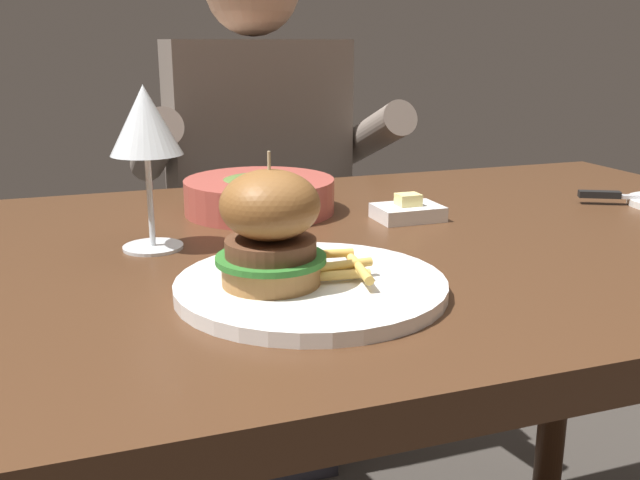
{
  "coord_description": "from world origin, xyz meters",
  "views": [
    {
      "loc": [
        -0.28,
        -0.79,
        0.98
      ],
      "look_at": [
        -0.05,
        -0.14,
        0.78
      ],
      "focal_mm": 40.0,
      "sensor_mm": 36.0,
      "label": 1
    }
  ],
  "objects_px": {
    "burger_sandwich": "(270,228)",
    "table_knife": "(639,196)",
    "soup_bowl": "(259,194)",
    "wine_glass": "(145,125)",
    "main_plate": "(311,286)",
    "diner_person": "(259,237)",
    "butter_dish": "(408,211)"
  },
  "relations": [
    {
      "from": "main_plate",
      "to": "diner_person",
      "type": "height_order",
      "value": "diner_person"
    },
    {
      "from": "burger_sandwich",
      "to": "diner_person",
      "type": "height_order",
      "value": "diner_person"
    },
    {
      "from": "wine_glass",
      "to": "soup_bowl",
      "type": "height_order",
      "value": "wine_glass"
    },
    {
      "from": "table_knife",
      "to": "soup_bowl",
      "type": "xyz_separation_m",
      "value": [
        -0.55,
        0.15,
        0.01
      ]
    },
    {
      "from": "burger_sandwich",
      "to": "wine_glass",
      "type": "bearing_deg",
      "value": 112.87
    },
    {
      "from": "soup_bowl",
      "to": "main_plate",
      "type": "bearing_deg",
      "value": -96.63
    },
    {
      "from": "main_plate",
      "to": "burger_sandwich",
      "type": "relative_size",
      "value": 2.09
    },
    {
      "from": "table_knife",
      "to": "soup_bowl",
      "type": "distance_m",
      "value": 0.56
    },
    {
      "from": "main_plate",
      "to": "diner_person",
      "type": "relative_size",
      "value": 0.23
    },
    {
      "from": "table_knife",
      "to": "butter_dish",
      "type": "height_order",
      "value": "butter_dish"
    },
    {
      "from": "butter_dish",
      "to": "diner_person",
      "type": "xyz_separation_m",
      "value": [
        -0.06,
        0.6,
        -0.19
      ]
    },
    {
      "from": "wine_glass",
      "to": "butter_dish",
      "type": "xyz_separation_m",
      "value": [
        0.35,
        0.03,
        -0.13
      ]
    },
    {
      "from": "wine_glass",
      "to": "main_plate",
      "type": "bearing_deg",
      "value": -58.69
    },
    {
      "from": "wine_glass",
      "to": "soup_bowl",
      "type": "bearing_deg",
      "value": 39.84
    },
    {
      "from": "soup_bowl",
      "to": "table_knife",
      "type": "bearing_deg",
      "value": -14.98
    },
    {
      "from": "table_knife",
      "to": "butter_dish",
      "type": "relative_size",
      "value": 2.22
    },
    {
      "from": "table_knife",
      "to": "soup_bowl",
      "type": "height_order",
      "value": "soup_bowl"
    },
    {
      "from": "wine_glass",
      "to": "table_knife",
      "type": "bearing_deg",
      "value": -0.52
    },
    {
      "from": "wine_glass",
      "to": "table_knife",
      "type": "height_order",
      "value": "wine_glass"
    },
    {
      "from": "main_plate",
      "to": "burger_sandwich",
      "type": "bearing_deg",
      "value": 178.08
    },
    {
      "from": "table_knife",
      "to": "diner_person",
      "type": "relative_size",
      "value": 0.17
    },
    {
      "from": "table_knife",
      "to": "main_plate",
      "type": "bearing_deg",
      "value": -160.99
    },
    {
      "from": "diner_person",
      "to": "table_knife",
      "type": "bearing_deg",
      "value": -56.35
    },
    {
      "from": "burger_sandwich",
      "to": "table_knife",
      "type": "distance_m",
      "value": 0.66
    },
    {
      "from": "soup_bowl",
      "to": "diner_person",
      "type": "distance_m",
      "value": 0.54
    },
    {
      "from": "burger_sandwich",
      "to": "soup_bowl",
      "type": "relative_size",
      "value": 0.59
    },
    {
      "from": "burger_sandwich",
      "to": "diner_person",
      "type": "distance_m",
      "value": 0.89
    },
    {
      "from": "butter_dish",
      "to": "table_knife",
      "type": "bearing_deg",
      "value": -5.43
    },
    {
      "from": "wine_glass",
      "to": "butter_dish",
      "type": "bearing_deg",
      "value": 4.63
    },
    {
      "from": "table_knife",
      "to": "diner_person",
      "type": "xyz_separation_m",
      "value": [
        -0.42,
        0.64,
        -0.19
      ]
    },
    {
      "from": "main_plate",
      "to": "butter_dish",
      "type": "height_order",
      "value": "butter_dish"
    },
    {
      "from": "soup_bowl",
      "to": "diner_person",
      "type": "height_order",
      "value": "diner_person"
    }
  ]
}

